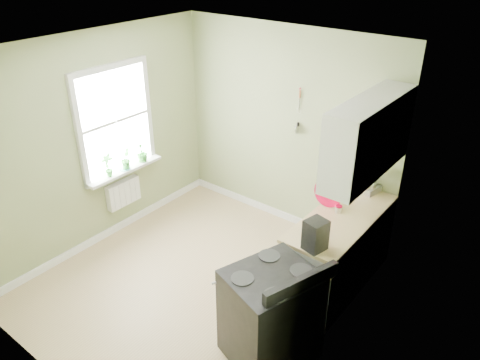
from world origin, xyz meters
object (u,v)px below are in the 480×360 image
Objects in this scene: stove at (271,314)px; coffee_maker at (315,236)px; stand_mixer at (372,178)px; kettle at (356,182)px.

coffee_maker is at bearing 84.40° from stove.
stove is 3.39× the size of coffee_maker.
stand_mixer reaches higher than kettle.
coffee_maker is (0.22, -1.37, 0.06)m from kettle.
kettle is at bearing -157.99° from stand_mixer.
kettle is at bearing 94.58° from stove.
stove is at bearing -90.18° from stand_mixer.
stand_mixer is at bearing 89.82° from stove.
stove is 2.16m from stand_mixer.
stand_mixer is at bearing 22.01° from kettle.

